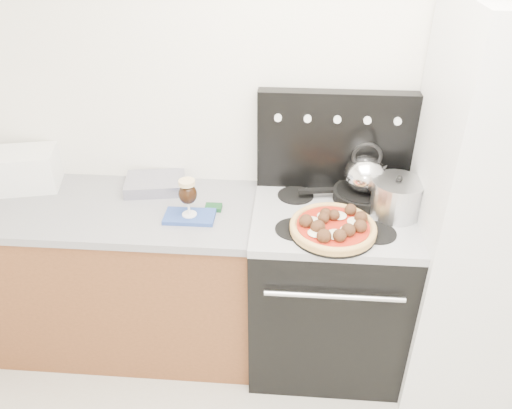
# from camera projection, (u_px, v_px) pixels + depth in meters

# --- Properties ---
(room_shell) EXTENTS (3.52, 3.01, 2.52)m
(room_shell) POSITION_uv_depth(u_px,v_px,m) (332.00, 280.00, 1.44)
(room_shell) COLOR #BCB9AF
(room_shell) RESTS_ON ground
(base_cabinet) EXTENTS (1.45, 0.60, 0.86)m
(base_cabinet) POSITION_uv_depth(u_px,v_px,m) (121.00, 278.00, 2.70)
(base_cabinet) COLOR brown
(base_cabinet) RESTS_ON ground
(countertop) EXTENTS (1.48, 0.63, 0.04)m
(countertop) POSITION_uv_depth(u_px,v_px,m) (108.00, 208.00, 2.47)
(countertop) COLOR gray
(countertop) RESTS_ON base_cabinet
(stove_body) EXTENTS (0.76, 0.65, 0.88)m
(stove_body) POSITION_uv_depth(u_px,v_px,m) (326.00, 291.00, 2.61)
(stove_body) COLOR black
(stove_body) RESTS_ON ground
(cooktop) EXTENTS (0.76, 0.65, 0.04)m
(cooktop) POSITION_uv_depth(u_px,v_px,m) (333.00, 217.00, 2.36)
(cooktop) COLOR #ADADB2
(cooktop) RESTS_ON stove_body
(backguard) EXTENTS (0.76, 0.08, 0.50)m
(backguard) POSITION_uv_depth(u_px,v_px,m) (335.00, 141.00, 2.46)
(backguard) COLOR black
(backguard) RESTS_ON cooktop
(fridge) EXTENTS (0.64, 0.68, 1.90)m
(fridge) POSITION_uv_depth(u_px,v_px,m) (489.00, 217.00, 2.27)
(fridge) COLOR silver
(fridge) RESTS_ON ground
(toaster_oven) EXTENTS (0.36, 0.30, 0.20)m
(toaster_oven) POSITION_uv_depth(u_px,v_px,m) (25.00, 169.00, 2.57)
(toaster_oven) COLOR white
(toaster_oven) RESTS_ON countertop
(foil_sheet) EXTENTS (0.33, 0.26, 0.06)m
(foil_sheet) POSITION_uv_depth(u_px,v_px,m) (155.00, 184.00, 2.58)
(foil_sheet) COLOR silver
(foil_sheet) RESTS_ON countertop
(oven_mitt) EXTENTS (0.24, 0.14, 0.02)m
(oven_mitt) POSITION_uv_depth(u_px,v_px,m) (190.00, 217.00, 2.35)
(oven_mitt) COLOR #2A4695
(oven_mitt) RESTS_ON countertop
(beer_glass) EXTENTS (0.10, 0.10, 0.19)m
(beer_glass) POSITION_uv_depth(u_px,v_px,m) (188.00, 198.00, 2.29)
(beer_glass) COLOR black
(beer_glass) RESTS_ON oven_mitt
(pizza_pan) EXTENTS (0.46, 0.46, 0.01)m
(pizza_pan) POSITION_uv_depth(u_px,v_px,m) (333.00, 232.00, 2.21)
(pizza_pan) COLOR black
(pizza_pan) RESTS_ON cooktop
(pizza) EXTENTS (0.41, 0.41, 0.05)m
(pizza) POSITION_uv_depth(u_px,v_px,m) (333.00, 226.00, 2.20)
(pizza) COLOR #EAB95A
(pizza) RESTS_ON pizza_pan
(skillet) EXTENTS (0.32, 0.32, 0.05)m
(skillet) POSITION_uv_depth(u_px,v_px,m) (362.00, 195.00, 2.45)
(skillet) COLOR black
(skillet) RESTS_ON cooktop
(tea_kettle) EXTENTS (0.23, 0.23, 0.21)m
(tea_kettle) POSITION_uv_depth(u_px,v_px,m) (365.00, 171.00, 2.38)
(tea_kettle) COLOR white
(tea_kettle) RESTS_ON skillet
(stock_pot) EXTENTS (0.24, 0.24, 0.17)m
(stock_pot) POSITION_uv_depth(u_px,v_px,m) (396.00, 199.00, 2.31)
(stock_pot) COLOR silver
(stock_pot) RESTS_ON cooktop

